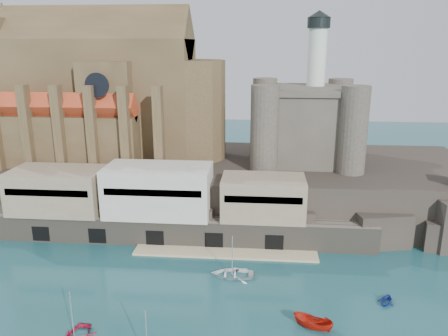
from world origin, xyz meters
The scene contains 8 objects.
ground centered at (0.00, 0.00, 0.00)m, with size 300.00×300.00×0.00m, color #17474E.
promontory centered at (-0.19, 39.37, 4.92)m, with size 100.00×36.00×10.00m.
quay centered at (-10.19, 23.07, 6.07)m, with size 70.00×12.00×13.05m.
church centered at (-24.13, 41.85, 22.13)m, with size 47.00×25.93×30.51m.
castle_keep centered at (16.08, 41.08, 18.31)m, with size 21.20×21.20×29.30m.
boat_5 centered at (14.16, -0.51, 0.00)m, with size 1.83×1.88×4.86m, color #B41A0B.
boat_6 centered at (3.64, 10.99, 0.00)m, with size 4.55×1.32×6.38m, color white.
boat_7 centered at (24.46, 5.75, 0.00)m, with size 2.66×1.62×3.08m, color navy.
Camera 1 is at (7.42, -46.64, 33.04)m, focal length 35.00 mm.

